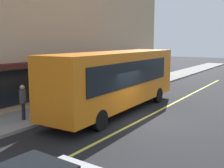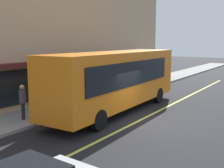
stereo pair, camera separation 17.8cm
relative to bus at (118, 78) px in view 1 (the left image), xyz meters
name	(u,v)px [view 1 (the left image)]	position (x,y,z in m)	size (l,w,h in m)	color
ground	(140,120)	(-0.97, -2.04, -1.99)	(120.00, 120.00, 0.00)	black
sidewalk	(67,106)	(-0.97, 3.11, -1.91)	(80.00, 2.96, 0.15)	gray
lane_centre_stripe	(140,120)	(-0.97, -2.04, -1.98)	(36.00, 0.16, 0.01)	#D8D14C
storefront_building	(16,30)	(1.14, 10.33, 2.99)	(27.62, 12.09, 9.96)	tan
bus	(118,78)	(0.00, 0.00, 0.00)	(11.20, 2.86, 3.50)	orange
traffic_light	(88,66)	(0.22, 2.30, 0.55)	(0.30, 0.52, 3.20)	#2D2D33
pedestrian_waiting	(23,99)	(-4.60, 2.75, -0.75)	(0.34, 0.34, 1.79)	black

